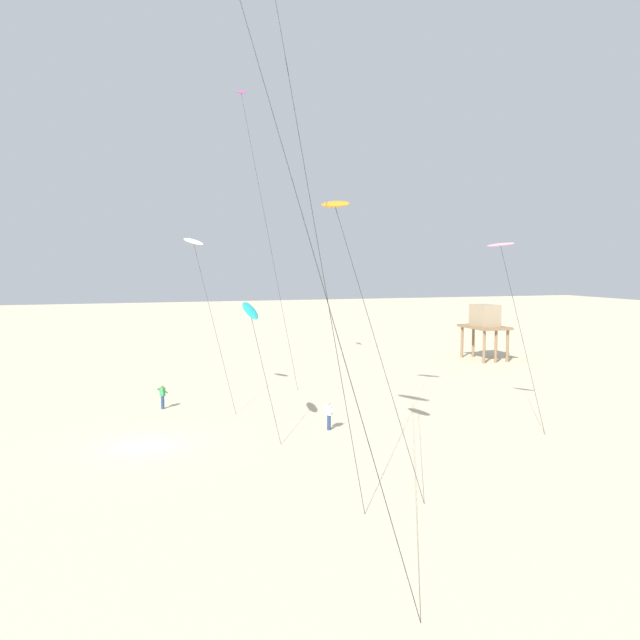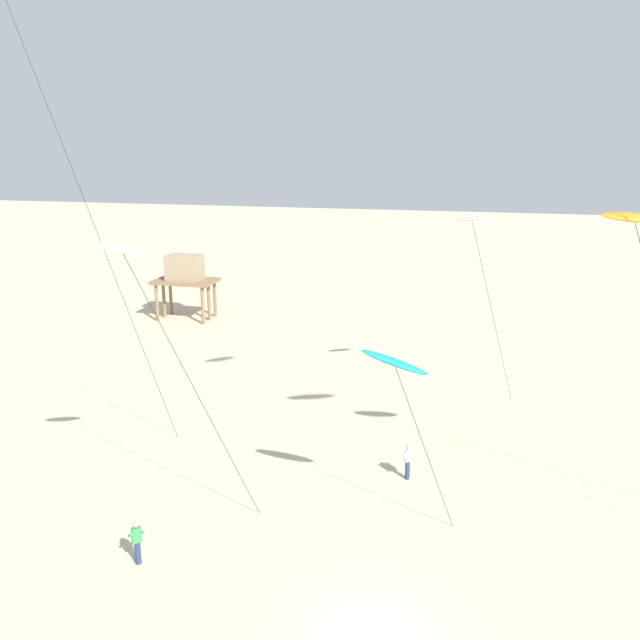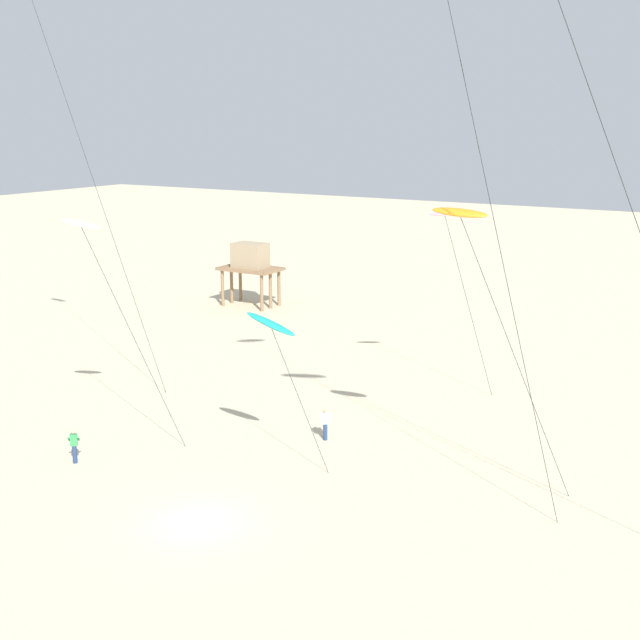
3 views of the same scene
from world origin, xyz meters
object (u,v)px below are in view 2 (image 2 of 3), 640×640
Objects in this scene: kite_white at (125,255)px; stilt_house at (185,273)px; kite_teal at (395,363)px; kite_flyer_middle at (137,542)px; kite_flyer_nearest at (408,461)px; kite_orange at (636,222)px; kite_pink at (473,223)px.

kite_white is 33.22m from stilt_house.
kite_flyer_middle is at bearing -154.26° from kite_teal.
kite_flyer_nearest is at bearing 88.47° from kite_teal.
stilt_house is (-29.62, 26.20, -8.20)m from kite_orange.
kite_white is at bearing 112.78° from kite_flyer_middle.
kite_flyer_nearest is at bearing -101.56° from kite_pink.
kite_flyer_nearest is at bearing 44.97° from kite_flyer_middle.
kite_flyer_nearest is (0.12, 4.57, -6.13)m from kite_teal.
kite_teal is 35.84m from stilt_house.
kite_flyer_nearest is (-2.04, -9.98, -9.60)m from kite_pink.
kite_teal is 15.11m from kite_pink.
kite_white is at bearing -125.80° from kite_pink.
stilt_house is at bearing 127.31° from kite_teal.
kite_flyer_nearest is 12.33m from kite_flyer_middle.
kite_orange is 7.54× the size of kite_flyer_middle.
kite_white is 2.08× the size of stilt_house.
kite_pink is at bearing 54.20° from kite_white.
kite_pink is at bearing 81.54° from kite_teal.
kite_flyer_middle is 35.20m from stilt_house.
kite_teal reaches higher than kite_flyer_middle.
kite_white is 6.90× the size of kite_flyer_middle.
kite_teal is 4.53× the size of kite_flyer_middle.
kite_pink is 23.61m from kite_flyer_middle.
kite_teal is 7.64m from kite_flyer_nearest.
stilt_house is at bearing 132.40° from kite_flyer_nearest.
kite_orange is 13.74m from kite_pink.
kite_teal is at bearing 25.74° from kite_flyer_middle.
kite_teal reaches higher than stilt_house.
kite_teal is 11.35m from kite_flyer_middle.
kite_flyer_middle is at bearing -67.22° from kite_white.
kite_orange is 21.02m from kite_flyer_middle.
kite_teal is at bearing -52.69° from stilt_house.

